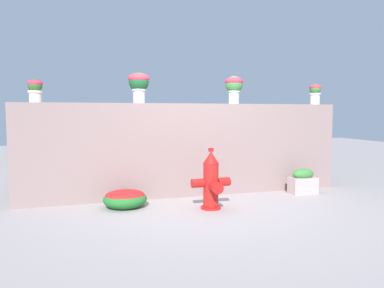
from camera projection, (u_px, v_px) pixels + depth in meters
The scene contains 9 objects.
ground_plane at pixel (207, 209), 5.25m from camera, with size 24.00×24.00×0.00m, color #9E9392.
stone_wall at pixel (187, 149), 6.16m from camera, with size 5.43×0.41×1.53m, color gray.
potted_plant_0 at pixel (35, 88), 5.39m from camera, with size 0.21×0.21×0.35m.
potted_plant_1 at pixel (139, 83), 5.80m from camera, with size 0.33×0.33×0.49m.
potted_plant_2 at pixel (234, 86), 6.32m from camera, with size 0.31×0.31×0.48m.
potted_plant_3 at pixel (315, 92), 6.76m from camera, with size 0.21×0.21×0.38m.
fire_hydrant at pixel (211, 182), 5.25m from camera, with size 0.58×0.45×0.88m.
flower_bush_left at pixel (125, 198), 5.35m from camera, with size 0.64×0.57×0.27m.
planter_box at pixel (303, 182), 6.26m from camera, with size 0.46×0.25×0.43m.
Camera 1 is at (-1.71, -4.87, 1.39)m, focal length 34.26 mm.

